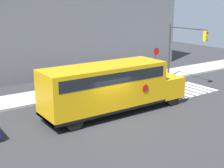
# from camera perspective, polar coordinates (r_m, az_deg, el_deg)

# --- Properties ---
(ground_plane) EXTENTS (60.00, 60.00, 0.00)m
(ground_plane) POSITION_cam_1_polar(r_m,az_deg,el_deg) (18.29, -0.23, -6.62)
(ground_plane) COLOR #333335
(sidewalk_strip) EXTENTS (44.00, 3.00, 0.15)m
(sidewalk_strip) POSITION_cam_1_polar(r_m,az_deg,el_deg) (23.63, -9.19, -1.61)
(sidewalk_strip) COLOR #B2ADA3
(sidewalk_strip) RESTS_ON ground
(building_backdrop) EXTENTS (32.00, 4.00, 11.44)m
(building_backdrop) POSITION_cam_1_polar(r_m,az_deg,el_deg) (28.72, -15.44, 12.40)
(building_backdrop) COLOR slate
(building_backdrop) RESTS_ON ground
(crosswalk_stripes) EXTENTS (4.70, 3.20, 0.01)m
(crosswalk_stripes) POSITION_cam_1_polar(r_m,az_deg,el_deg) (24.88, 12.80, -1.13)
(crosswalk_stripes) COLOR white
(crosswalk_stripes) RESTS_ON ground
(school_bus) EXTENTS (9.51, 2.57, 3.07)m
(school_bus) POSITION_cam_1_polar(r_m,az_deg,el_deg) (18.85, -0.33, -0.34)
(school_bus) COLOR #EAA80F
(school_bus) RESTS_ON ground
(stop_sign) EXTENTS (0.63, 0.10, 2.86)m
(stop_sign) POSITION_cam_1_polar(r_m,az_deg,el_deg) (27.33, 8.03, 4.48)
(stop_sign) COLOR #38383A
(stop_sign) RESTS_ON ground
(traffic_light) EXTENTS (0.28, 4.02, 4.85)m
(traffic_light) POSITION_cam_1_polar(r_m,az_deg,el_deg) (26.75, 12.64, 7.17)
(traffic_light) COLOR #38383A
(traffic_light) RESTS_ON ground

